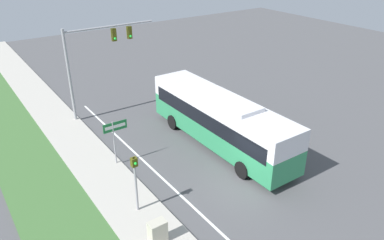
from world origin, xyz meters
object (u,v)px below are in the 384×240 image
Objects in this scene: signal_gantry at (95,52)px; utility_cabinet at (158,232)px; pedestrian_signal at (135,176)px; bus at (220,118)px; street_sign at (115,134)px.

signal_gantry is 14.99m from utility_cabinet.
utility_cabinet is (-0.27, -2.41, -1.44)m from pedestrian_signal.
pedestrian_signal is (-7.35, -2.86, 0.19)m from bus.
pedestrian_signal reaches higher than street_sign.
signal_gantry is 2.20× the size of pedestrian_signal.
bus reaches higher than street_sign.
street_sign is 2.59× the size of utility_cabinet.
bus is 10.77× the size of utility_cabinet.
street_sign is (-6.35, 1.65, 0.12)m from bus.
signal_gantry is 6.27× the size of utility_cabinet.
street_sign is 7.16m from utility_cabinet.
bus is 7.89m from pedestrian_signal.
signal_gantry reaches higher than utility_cabinet.
street_sign is at bearing 79.64° from utility_cabinet.
utility_cabinet is at bearing -145.33° from bus.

